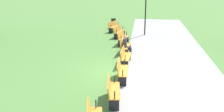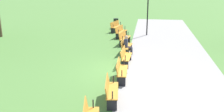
% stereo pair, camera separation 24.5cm
% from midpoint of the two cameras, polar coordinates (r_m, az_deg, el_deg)
% --- Properties ---
extents(ground_plane, '(120.00, 120.00, 0.00)m').
position_cam_midpoint_polar(ground_plane, '(13.30, 2.36, -3.40)').
color(ground_plane, '#54843D').
extents(path_paving, '(34.39, 4.96, 0.01)m').
position_cam_midpoint_polar(path_paving, '(13.35, 12.74, -3.74)').
color(path_paving, '#A39E99').
rests_on(path_paving, ground).
extents(bench_0, '(1.68, 0.97, 0.89)m').
position_cam_midpoint_polar(bench_0, '(22.88, 0.10, 6.59)').
color(bench_0, orange).
rests_on(bench_0, ground).
extents(bench_1, '(1.68, 0.87, 0.89)m').
position_cam_midpoint_polar(bench_1, '(20.72, 1.17, 5.47)').
color(bench_1, orange).
rests_on(bench_1, ground).
extents(bench_2, '(1.68, 0.76, 0.89)m').
position_cam_midpoint_polar(bench_2, '(18.54, 1.99, 4.07)').
color(bench_2, orange).
rests_on(bench_2, ground).
extents(bench_3, '(1.66, 0.65, 0.89)m').
position_cam_midpoint_polar(bench_3, '(16.37, 2.45, 2.28)').
color(bench_3, orange).
rests_on(bench_3, ground).
extents(bench_4, '(1.63, 0.53, 0.89)m').
position_cam_midpoint_polar(bench_4, '(14.22, 2.39, -0.04)').
color(bench_4, orange).
rests_on(bench_4, ground).
extents(bench_5, '(1.63, 0.53, 0.89)m').
position_cam_midpoint_polar(bench_5, '(12.10, 1.54, -3.17)').
color(bench_5, orange).
rests_on(bench_5, ground).
extents(bench_6, '(1.66, 0.65, 0.89)m').
position_cam_midpoint_polar(bench_6, '(10.06, -0.62, -7.53)').
color(bench_6, orange).
rests_on(bench_6, ground).
extents(person_seated, '(0.36, 0.55, 1.20)m').
position_cam_midpoint_polar(person_seated, '(16.03, 2.76, 2.58)').
color(person_seated, '#2D3347').
rests_on(person_seated, ground).
extents(lamp_post, '(0.32, 0.32, 4.05)m').
position_cam_midpoint_polar(lamp_post, '(21.32, 7.17, 12.05)').
color(lamp_post, black).
rests_on(lamp_post, ground).
extents(trash_bin, '(0.47, 0.47, 0.91)m').
position_cam_midpoint_polar(trash_bin, '(24.45, 0.05, 7.25)').
color(trash_bin, black).
rests_on(trash_bin, ground).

